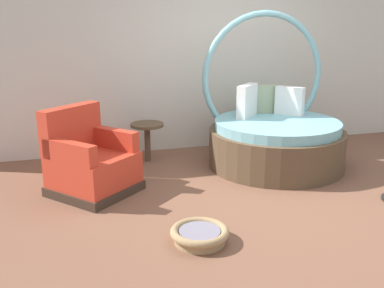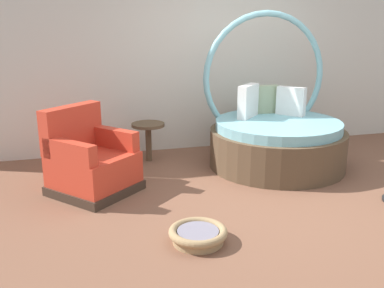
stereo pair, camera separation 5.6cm
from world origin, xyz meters
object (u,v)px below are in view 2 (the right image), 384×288
red_armchair (90,163)px  side_table (148,130)px  pet_basket (198,234)px  round_daybed (275,135)px

red_armchair → side_table: red_armchair is taller
pet_basket → side_table: side_table is taller
red_armchair → pet_basket: (0.84, -1.43, -0.26)m
round_daybed → red_armchair: 2.39m
round_daybed → side_table: 1.68m
red_armchair → side_table: 1.22m
round_daybed → pet_basket: (-1.53, -1.77, -0.33)m
round_daybed → side_table: bearing=159.9°
round_daybed → pet_basket: size_ratio=3.86×
pet_basket → side_table: 2.37m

